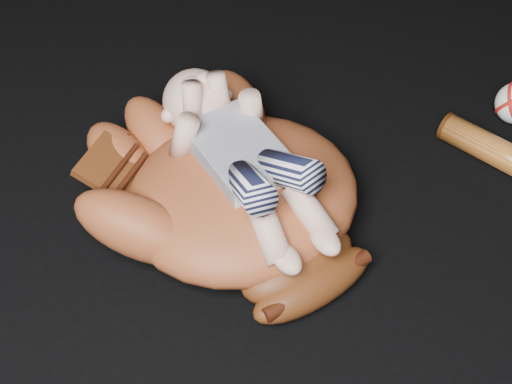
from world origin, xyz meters
TOP-DOWN VIEW (x-y plane):
  - baseball_glove at (-0.08, 0.14)m, footprint 0.45×0.51m
  - newborn_baby at (-0.07, 0.14)m, footprint 0.22×0.40m

SIDE VIEW (x-z plane):
  - baseball_glove at x=-0.08m, z-range 0.00..0.16m
  - newborn_baby at x=-0.07m, z-range 0.06..0.21m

